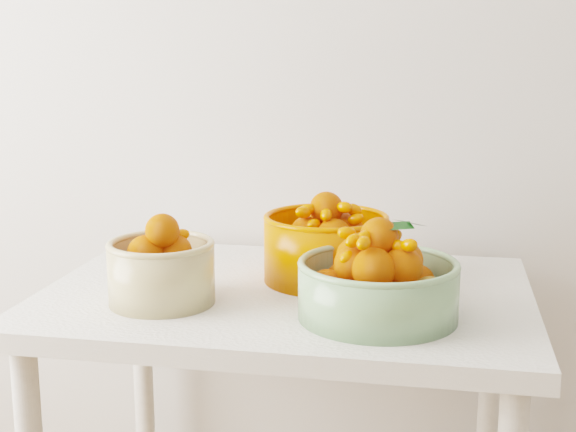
% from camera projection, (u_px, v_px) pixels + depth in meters
% --- Properties ---
extents(table, '(1.00, 0.70, 0.75)m').
position_uv_depth(table, '(287.00, 333.00, 1.68)').
color(table, silver).
rests_on(table, ground).
extents(bowl_cream, '(0.26, 0.26, 0.18)m').
position_uv_depth(bowl_cream, '(161.00, 269.00, 1.57)').
color(bowl_cream, tan).
rests_on(bowl_cream, table).
extents(bowl_green, '(0.37, 0.37, 0.19)m').
position_uv_depth(bowl_green, '(378.00, 283.00, 1.48)').
color(bowl_green, gray).
rests_on(bowl_green, table).
extents(bowl_orange, '(0.33, 0.33, 0.19)m').
position_uv_depth(bowl_orange, '(326.00, 245.00, 1.72)').
color(bowl_orange, '#E15100').
rests_on(bowl_orange, table).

